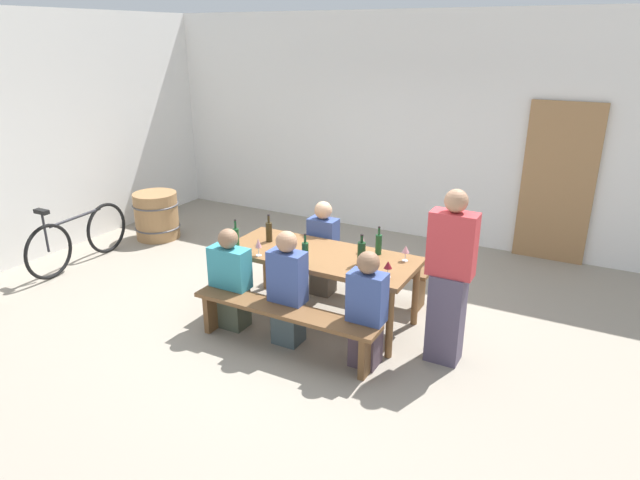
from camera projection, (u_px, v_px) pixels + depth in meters
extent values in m
plane|color=gray|center=(320.00, 318.00, 5.98)|extent=(24.00, 24.00, 0.00)
cube|color=white|center=(422.00, 128.00, 7.97)|extent=(14.00, 0.20, 3.20)
cube|color=white|center=(35.00, 137.00, 7.33)|extent=(0.20, 6.59, 3.20)
cube|color=#9E7247|center=(557.00, 184.00, 7.19)|extent=(0.90, 0.06, 2.10)
cube|color=brown|center=(320.00, 256.00, 5.73)|extent=(2.02, 0.84, 0.05)
cylinder|color=brown|center=(228.00, 284.00, 5.97)|extent=(0.07, 0.07, 0.70)
cylinder|color=brown|center=(390.00, 324.00, 5.14)|extent=(0.07, 0.07, 0.70)
cylinder|color=brown|center=(266.00, 261.00, 6.57)|extent=(0.07, 0.07, 0.70)
cylinder|color=brown|center=(415.00, 294.00, 5.74)|extent=(0.07, 0.07, 0.70)
cube|color=brown|center=(284.00, 310.00, 5.23)|extent=(1.92, 0.30, 0.04)
cube|color=brown|center=(213.00, 311.00, 5.69)|extent=(0.06, 0.24, 0.41)
cube|color=brown|center=(367.00, 354.00, 4.93)|extent=(0.06, 0.24, 0.41)
cube|color=brown|center=(350.00, 259.00, 6.42)|extent=(1.92, 0.30, 0.04)
cube|color=brown|center=(287.00, 263.00, 6.89)|extent=(0.06, 0.24, 0.41)
cube|color=brown|center=(419.00, 292.00, 6.12)|extent=(0.06, 0.24, 0.41)
cylinder|color=#194723|center=(305.00, 254.00, 5.39)|extent=(0.07, 0.07, 0.23)
cylinder|color=#194723|center=(305.00, 239.00, 5.34)|extent=(0.02, 0.02, 0.08)
cylinder|color=black|center=(305.00, 234.00, 5.32)|extent=(0.03, 0.03, 0.01)
cylinder|color=#194723|center=(379.00, 245.00, 5.67)|extent=(0.07, 0.07, 0.21)
cylinder|color=#194723|center=(379.00, 231.00, 5.62)|extent=(0.02, 0.02, 0.08)
cylinder|color=black|center=(379.00, 227.00, 5.60)|extent=(0.03, 0.03, 0.01)
cylinder|color=#332814|center=(269.00, 232.00, 6.02)|extent=(0.07, 0.07, 0.21)
cylinder|color=#332814|center=(269.00, 219.00, 5.96)|extent=(0.02, 0.02, 0.08)
cylinder|color=black|center=(268.00, 215.00, 5.95)|extent=(0.03, 0.03, 0.01)
cylinder|color=#143319|center=(361.00, 254.00, 5.41)|extent=(0.08, 0.08, 0.23)
cylinder|color=#143319|center=(362.00, 239.00, 5.36)|extent=(0.03, 0.03, 0.07)
cylinder|color=black|center=(362.00, 235.00, 5.34)|extent=(0.03, 0.03, 0.01)
cylinder|color=#194723|center=(236.00, 239.00, 5.78)|extent=(0.07, 0.07, 0.23)
cylinder|color=#194723|center=(235.00, 225.00, 5.72)|extent=(0.02, 0.02, 0.09)
cylinder|color=black|center=(235.00, 220.00, 5.70)|extent=(0.03, 0.03, 0.01)
cylinder|color=silver|center=(387.00, 277.00, 5.16)|extent=(0.06, 0.06, 0.01)
cylinder|color=silver|center=(388.00, 272.00, 5.14)|extent=(0.01, 0.01, 0.09)
cone|color=maroon|center=(388.00, 265.00, 5.12)|extent=(0.08, 0.08, 0.07)
cylinder|color=silver|center=(259.00, 255.00, 5.66)|extent=(0.06, 0.06, 0.01)
cylinder|color=silver|center=(259.00, 251.00, 5.65)|extent=(0.01, 0.01, 0.08)
cone|color=#D18C93|center=(258.00, 243.00, 5.62)|extent=(0.06, 0.06, 0.09)
cylinder|color=silver|center=(278.00, 259.00, 5.57)|extent=(0.06, 0.06, 0.01)
cylinder|color=silver|center=(278.00, 255.00, 5.55)|extent=(0.01, 0.01, 0.09)
cone|color=maroon|center=(278.00, 247.00, 5.52)|extent=(0.08, 0.08, 0.08)
cylinder|color=silver|center=(405.00, 261.00, 5.53)|extent=(0.06, 0.06, 0.01)
cylinder|color=silver|center=(405.00, 256.00, 5.52)|extent=(0.01, 0.01, 0.08)
cone|color=#D18C93|center=(406.00, 249.00, 5.49)|extent=(0.08, 0.08, 0.07)
cylinder|color=silver|center=(363.00, 252.00, 5.74)|extent=(0.06, 0.06, 0.01)
cylinder|color=silver|center=(363.00, 249.00, 5.73)|extent=(0.01, 0.01, 0.08)
cone|color=#D18C93|center=(363.00, 241.00, 5.70)|extent=(0.07, 0.07, 0.09)
cube|color=#434A39|center=(232.00, 306.00, 5.75)|extent=(0.31, 0.24, 0.45)
cube|color=teal|center=(230.00, 268.00, 5.60)|extent=(0.42, 0.20, 0.42)
sphere|color=#846047|center=(228.00, 239.00, 5.49)|extent=(0.20, 0.20, 0.20)
cube|color=#3D4B50|center=(288.00, 321.00, 5.45)|extent=(0.27, 0.24, 0.45)
cube|color=#384C8C|center=(287.00, 277.00, 5.28)|extent=(0.36, 0.20, 0.51)
sphere|color=#A87A5B|center=(287.00, 242.00, 5.16)|extent=(0.20, 0.20, 0.20)
cube|color=#4F3D48|center=(366.00, 342.00, 5.08)|extent=(0.25, 0.24, 0.45)
cube|color=#384C8C|center=(367.00, 297.00, 4.92)|extent=(0.34, 0.20, 0.47)
sphere|color=#846047|center=(368.00, 263.00, 4.80)|extent=(0.20, 0.20, 0.20)
cube|color=#4F453A|center=(323.00, 275.00, 6.49)|extent=(0.25, 0.24, 0.45)
cube|color=#384C8C|center=(323.00, 238.00, 6.33)|extent=(0.33, 0.20, 0.47)
sphere|color=tan|center=(323.00, 210.00, 6.21)|extent=(0.20, 0.20, 0.20)
cube|color=#4F455B|center=(446.00, 318.00, 5.08)|extent=(0.31, 0.24, 0.87)
cube|color=#C6383D|center=(452.00, 244.00, 4.83)|extent=(0.41, 0.20, 0.58)
sphere|color=#A87A5B|center=(456.00, 201.00, 4.69)|extent=(0.20, 0.20, 0.20)
cylinder|color=#9E7247|center=(157.00, 215.00, 8.23)|extent=(0.63, 0.63, 0.69)
torus|color=#4C4C51|center=(155.00, 204.00, 8.17)|extent=(0.67, 0.67, 0.02)
torus|color=#4C4C51|center=(158.00, 226.00, 8.29)|extent=(0.67, 0.67, 0.02)
torus|color=black|center=(107.00, 228.00, 7.68)|extent=(0.10, 0.71, 0.70)
torus|color=black|center=(49.00, 252.00, 6.84)|extent=(0.10, 0.71, 0.70)
cylinder|color=#26262B|center=(76.00, 217.00, 7.15)|extent=(0.10, 0.83, 0.04)
cylinder|color=#26262B|center=(45.00, 233.00, 6.75)|extent=(0.03, 0.03, 0.50)
cube|color=black|center=(41.00, 212.00, 6.66)|extent=(0.20, 0.08, 0.05)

